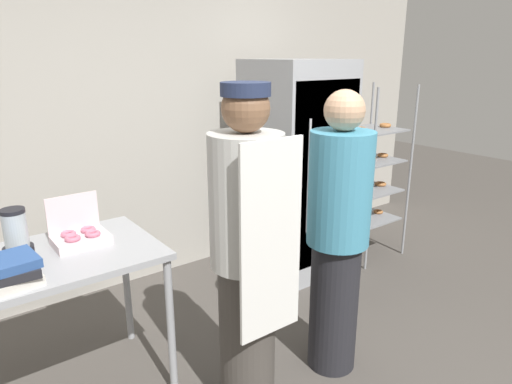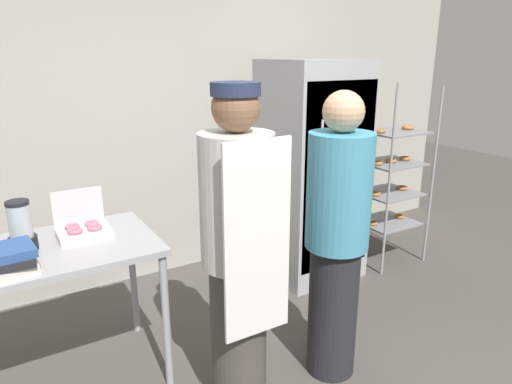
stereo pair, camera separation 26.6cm
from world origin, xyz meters
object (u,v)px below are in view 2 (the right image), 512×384
Objects in this scene: binder_stack at (1,262)px; person_customer at (336,239)px; refrigerator at (312,171)px; baking_rack at (390,177)px; person_baker at (238,252)px; donut_box at (83,229)px; blender_pitcher at (21,229)px.

person_customer is at bearing -16.05° from binder_stack.
refrigerator reaches higher than person_customer.
person_customer reaches higher than baking_rack.
refrigerator is at bearing 39.70° from person_baker.
baking_rack is 5.66× the size of donut_box.
refrigerator is 1.34m from person_customer.
baking_rack is 5.84× the size of blender_pitcher.
person_baker is at bearing 175.95° from person_customer.
refrigerator is 2.27m from blender_pitcher.
baking_rack is 5.22× the size of binder_stack.
person_baker is (-1.32, -1.10, -0.01)m from refrigerator.
person_customer is (-1.48, -0.98, 0.06)m from baking_rack.
baking_rack is 1.78m from person_customer.
blender_pitcher is at bearing 66.40° from binder_stack.
baking_rack is 0.95× the size of person_customer.
refrigerator reaches higher than person_baker.
blender_pitcher is 1.70m from person_customer.
refrigerator is 2.44m from binder_stack.
binder_stack is (-3.12, -0.51, 0.13)m from baking_rack.
person_baker reaches higher than person_customer.
donut_box is at bearing -168.98° from refrigerator.
baking_rack is 0.92× the size of person_baker.
person_baker reaches higher than blender_pitcher.
donut_box is 0.32m from blender_pitcher.
person_customer reaches higher than donut_box.
donut_box is (-1.92, -0.37, -0.00)m from refrigerator.
blender_pitcher is at bearing -169.60° from refrigerator.
baking_rack is at bearing 24.13° from person_baker.
donut_box is at bearing 147.84° from person_customer.
blender_pitcher is 1.15m from person_baker.
person_baker reaches higher than donut_box.
baking_rack is at bearing 33.52° from person_customer.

